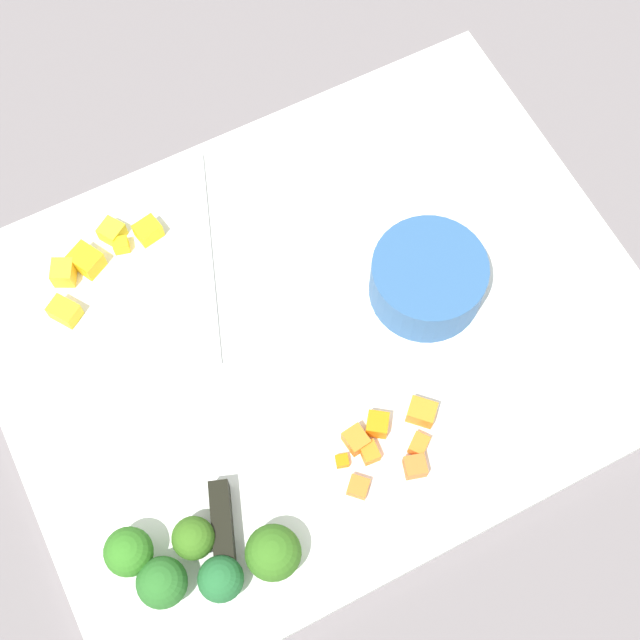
# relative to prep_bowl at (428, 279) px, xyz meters

# --- Properties ---
(ground_plane) EXTENTS (4.00, 4.00, 0.00)m
(ground_plane) POSITION_rel_prep_bowl_xyz_m (-0.09, 0.01, -0.03)
(ground_plane) COLOR slate
(cutting_board) EXTENTS (0.50, 0.39, 0.01)m
(cutting_board) POSITION_rel_prep_bowl_xyz_m (-0.09, 0.01, -0.03)
(cutting_board) COLOR white
(cutting_board) RESTS_ON ground_plane
(prep_bowl) EXTENTS (0.09, 0.09, 0.04)m
(prep_bowl) POSITION_rel_prep_bowl_xyz_m (0.00, 0.00, 0.00)
(prep_bowl) COLOR #2D5990
(prep_bowl) RESTS_ON cutting_board
(chef_knife) EXTENTS (0.13, 0.33, 0.02)m
(chef_knife) POSITION_rel_prep_bowl_xyz_m (-0.19, -0.03, -0.01)
(chef_knife) COLOR silver
(chef_knife) RESTS_ON cutting_board
(carrot_dice_0) EXTENTS (0.02, 0.02, 0.01)m
(carrot_dice_0) POSITION_rel_prep_bowl_xyz_m (-0.07, -0.11, -0.02)
(carrot_dice_0) COLOR orange
(carrot_dice_0) RESTS_ON cutting_board
(carrot_dice_1) EXTENTS (0.01, 0.02, 0.01)m
(carrot_dice_1) POSITION_rel_prep_bowl_xyz_m (-0.10, -0.10, -0.02)
(carrot_dice_1) COLOR orange
(carrot_dice_1) RESTS_ON cutting_board
(carrot_dice_2) EXTENTS (0.02, 0.02, 0.01)m
(carrot_dice_2) POSITION_rel_prep_bowl_xyz_m (-0.08, -0.12, -0.01)
(carrot_dice_2) COLOR orange
(carrot_dice_2) RESTS_ON cutting_board
(carrot_dice_3) EXTENTS (0.02, 0.02, 0.02)m
(carrot_dice_3) POSITION_rel_prep_bowl_xyz_m (-0.11, -0.08, -0.01)
(carrot_dice_3) COLOR orange
(carrot_dice_3) RESTS_ON cutting_board
(carrot_dice_4) EXTENTS (0.02, 0.02, 0.01)m
(carrot_dice_4) POSITION_rel_prep_bowl_xyz_m (-0.12, -0.11, -0.02)
(carrot_dice_4) COLOR orange
(carrot_dice_4) RESTS_ON cutting_board
(carrot_dice_5) EXTENTS (0.02, 0.02, 0.02)m
(carrot_dice_5) POSITION_rel_prep_bowl_xyz_m (-0.09, -0.08, -0.01)
(carrot_dice_5) COLOR orange
(carrot_dice_5) RESTS_ON cutting_board
(carrot_dice_6) EXTENTS (0.03, 0.03, 0.02)m
(carrot_dice_6) POSITION_rel_prep_bowl_xyz_m (-0.05, -0.09, -0.01)
(carrot_dice_6) COLOR orange
(carrot_dice_6) RESTS_ON cutting_board
(carrot_dice_7) EXTENTS (0.01, 0.01, 0.01)m
(carrot_dice_7) POSITION_rel_prep_bowl_xyz_m (-0.12, -0.09, -0.02)
(carrot_dice_7) COLOR orange
(carrot_dice_7) RESTS_ON cutting_board
(pepper_dice_0) EXTENTS (0.01, 0.01, 0.01)m
(pepper_dice_0) POSITION_rel_prep_bowl_xyz_m (-0.20, 0.14, -0.02)
(pepper_dice_0) COLOR yellow
(pepper_dice_0) RESTS_ON cutting_board
(pepper_dice_1) EXTENTS (0.02, 0.02, 0.02)m
(pepper_dice_1) POSITION_rel_prep_bowl_xyz_m (-0.25, 0.14, -0.01)
(pepper_dice_1) COLOR yellow
(pepper_dice_1) RESTS_ON cutting_board
(pepper_dice_2) EXTENTS (0.03, 0.03, 0.02)m
(pepper_dice_2) POSITION_rel_prep_bowl_xyz_m (-0.26, 0.11, -0.01)
(pepper_dice_2) COLOR yellow
(pepper_dice_2) RESTS_ON cutting_board
(pepper_dice_3) EXTENTS (0.02, 0.02, 0.02)m
(pepper_dice_3) POSITION_rel_prep_bowl_xyz_m (-0.17, 0.14, -0.01)
(pepper_dice_3) COLOR yellow
(pepper_dice_3) RESTS_ON cutting_board
(pepper_dice_4) EXTENTS (0.03, 0.03, 0.02)m
(pepper_dice_4) POSITION_rel_prep_bowl_xyz_m (-0.23, 0.14, -0.01)
(pepper_dice_4) COLOR yellow
(pepper_dice_4) RESTS_ON cutting_board
(pepper_dice_5) EXTENTS (0.02, 0.02, 0.01)m
(pepper_dice_5) POSITION_rel_prep_bowl_xyz_m (-0.20, 0.16, -0.01)
(pepper_dice_5) COLOR yellow
(pepper_dice_5) RESTS_ON cutting_board
(broccoli_floret_0) EXTENTS (0.03, 0.03, 0.03)m
(broccoli_floret_0) POSITION_rel_prep_bowl_xyz_m (-0.23, -0.13, -0.00)
(broccoli_floret_0) COLOR #8AB258
(broccoli_floret_0) RESTS_ON cutting_board
(broccoli_floret_1) EXTENTS (0.03, 0.03, 0.04)m
(broccoli_floret_1) POSITION_rel_prep_bowl_xyz_m (-0.24, -0.10, -0.00)
(broccoli_floret_1) COLOR #91AF5C
(broccoli_floret_1) RESTS_ON cutting_board
(broccoli_floret_2) EXTENTS (0.03, 0.03, 0.04)m
(broccoli_floret_2) POSITION_rel_prep_bowl_xyz_m (-0.28, -0.09, 0.00)
(broccoli_floret_2) COLOR #93B957
(broccoli_floret_2) RESTS_ON cutting_board
(broccoli_floret_3) EXTENTS (0.04, 0.04, 0.04)m
(broccoli_floret_3) POSITION_rel_prep_bowl_xyz_m (-0.20, -0.13, 0.00)
(broccoli_floret_3) COLOR #81AC6B
(broccoli_floret_3) RESTS_ON cutting_board
(broccoli_floret_4) EXTENTS (0.04, 0.04, 0.04)m
(broccoli_floret_4) POSITION_rel_prep_bowl_xyz_m (-0.27, -0.11, -0.00)
(broccoli_floret_4) COLOR #96B057
(broccoli_floret_4) RESTS_ON cutting_board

